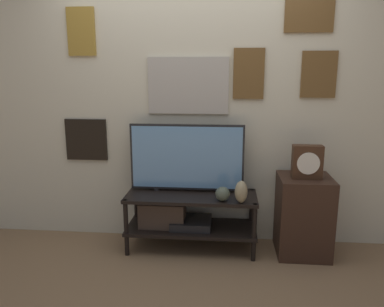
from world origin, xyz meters
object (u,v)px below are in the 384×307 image
Objects in this scene: mantel_clock at (307,162)px; vase_urn_stoneware at (241,192)px; vase_round_glass at (223,194)px; television at (187,157)px.

vase_urn_stoneware is at bearing -167.17° from mantel_clock.
mantel_clock is at bearing 7.79° from vase_round_glass.
television is 0.59m from vase_urn_stoneware.
television is at bearing 151.66° from vase_urn_stoneware.
television is 0.48m from vase_round_glass.
television reaches higher than vase_round_glass.
television is 5.44× the size of vase_urn_stoneware.
television is at bearing 144.81° from vase_round_glass.
vase_urn_stoneware is 0.66× the size of mantel_clock.
vase_round_glass is 0.43× the size of mantel_clock.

